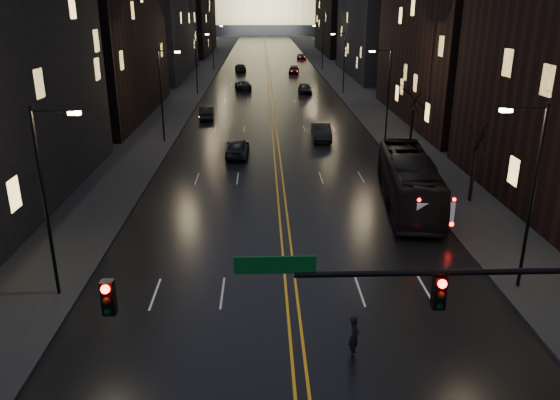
{
  "coord_description": "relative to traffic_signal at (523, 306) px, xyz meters",
  "views": [
    {
      "loc": [
        -1.3,
        -13.05,
        13.08
      ],
      "look_at": [
        -0.5,
        11.22,
        4.26
      ],
      "focal_mm": 35.0,
      "sensor_mm": 36.0,
      "label": 1
    }
  ],
  "objects": [
    {
      "name": "road",
      "position": [
        -5.91,
        130.0,
        -5.09
      ],
      "size": [
        20.0,
        320.0,
        0.02
      ],
      "primitive_type": "cube",
      "color": "black",
      "rests_on": "ground"
    },
    {
      "name": "sidewalk_left",
      "position": [
        -19.91,
        130.0,
        -5.02
      ],
      "size": [
        8.0,
        320.0,
        0.16
      ],
      "primitive_type": "cube",
      "color": "black",
      "rests_on": "ground"
    },
    {
      "name": "sidewalk_right",
      "position": [
        8.09,
        130.0,
        -5.02
      ],
      "size": [
        8.0,
        320.0,
        0.16
      ],
      "primitive_type": "cube",
      "color": "black",
      "rests_on": "ground"
    },
    {
      "name": "center_line",
      "position": [
        -5.91,
        130.0,
        -5.08
      ],
      "size": [
        0.62,
        320.0,
        0.01
      ],
      "primitive_type": "cube",
      "color": "orange",
      "rests_on": "road"
    },
    {
      "name": "building_left_far",
      "position": [
        -26.91,
        92.0,
        4.9
      ],
      "size": [
        12.0,
        34.0,
        20.0
      ],
      "primitive_type": "cube",
      "color": "black",
      "rests_on": "ground"
    },
    {
      "name": "building_left_dist",
      "position": [
        -26.91,
        140.0,
        6.9
      ],
      "size": [
        12.0,
        40.0,
        24.0
      ],
      "primitive_type": "cube",
      "color": "black",
      "rests_on": "ground"
    },
    {
      "name": "building_right_mid",
      "position": [
        15.09,
        92.0,
        7.9
      ],
      "size": [
        12.0,
        34.0,
        26.0
      ],
      "primitive_type": "cube",
      "color": "black",
      "rests_on": "ground"
    },
    {
      "name": "building_right_dist",
      "position": [
        15.09,
        140.0,
        5.9
      ],
      "size": [
        12.0,
        40.0,
        22.0
      ],
      "primitive_type": "cube",
      "color": "black",
      "rests_on": "ground"
    },
    {
      "name": "traffic_signal",
      "position": [
        0.0,
        0.0,
        0.0
      ],
      "size": [
        17.29,
        0.45,
        7.0
      ],
      "color": "black",
      "rests_on": "ground"
    },
    {
      "name": "streetlamp_right_near",
      "position": [
        4.91,
        10.0,
        -0.02
      ],
      "size": [
        2.13,
        0.25,
        9.0
      ],
      "color": "black",
      "rests_on": "ground"
    },
    {
      "name": "streetlamp_left_near",
      "position": [
        -16.72,
        10.0,
        -0.02
      ],
      "size": [
        2.13,
        0.25,
        9.0
      ],
      "color": "black",
      "rests_on": "ground"
    },
    {
      "name": "streetlamp_right_mid",
      "position": [
        4.91,
        40.0,
        -0.02
      ],
      "size": [
        2.13,
        0.25,
        9.0
      ],
      "color": "black",
      "rests_on": "ground"
    },
    {
      "name": "streetlamp_left_mid",
      "position": [
        -16.72,
        40.0,
        -0.02
      ],
      "size": [
        2.13,
        0.25,
        9.0
      ],
      "color": "black",
      "rests_on": "ground"
    },
    {
      "name": "streetlamp_right_far",
      "position": [
        4.91,
        70.0,
        -0.02
      ],
      "size": [
        2.13,
        0.25,
        9.0
      ],
      "color": "black",
      "rests_on": "ground"
    },
    {
      "name": "streetlamp_left_far",
      "position": [
        -16.72,
        70.0,
        -0.02
      ],
      "size": [
        2.13,
        0.25,
        9.0
      ],
      "color": "black",
      "rests_on": "ground"
    },
    {
      "name": "streetlamp_right_dist",
      "position": [
        4.91,
        100.0,
        -0.02
      ],
      "size": [
        2.13,
        0.25,
        9.0
      ],
      "color": "black",
      "rests_on": "ground"
    },
    {
      "name": "streetlamp_left_dist",
      "position": [
        -16.72,
        100.0,
        -0.02
      ],
      "size": [
        2.13,
        0.25,
        9.0
      ],
      "color": "black",
      "rests_on": "ground"
    },
    {
      "name": "tree_right_mid",
      "position": [
        7.09,
        22.0,
        -0.58
      ],
      "size": [
        2.4,
        2.4,
        6.65
      ],
      "color": "black",
      "rests_on": "ground"
    },
    {
      "name": "tree_right_far",
      "position": [
        7.09,
        38.0,
        -0.58
      ],
      "size": [
        2.4,
        2.4,
        6.65
      ],
      "color": "black",
      "rests_on": "ground"
    },
    {
      "name": "bus",
      "position": [
        2.59,
        21.57,
        -3.35
      ],
      "size": [
        4.37,
        12.83,
        3.5
      ],
      "primitive_type": "imported",
      "rotation": [
        0.0,
        0.0,
        -0.11
      ],
      "color": "black",
      "rests_on": "ground"
    },
    {
      "name": "oncoming_car_a",
      "position": [
        -9.47,
        34.71,
        -4.27
      ],
      "size": [
        2.16,
        4.98,
        1.67
      ],
      "primitive_type": "imported",
      "rotation": [
        0.0,
        0.0,
        3.1
      ],
      "color": "black",
      "rests_on": "ground"
    },
    {
      "name": "oncoming_car_b",
      "position": [
        -13.82,
        51.59,
        -4.33
      ],
      "size": [
        1.96,
        4.78,
        1.54
      ],
      "primitive_type": "imported",
      "rotation": [
        0.0,
        0.0,
        3.21
      ],
      "color": "black",
      "rests_on": "ground"
    },
    {
      "name": "oncoming_car_c",
      "position": [
        -10.22,
        74.72,
        -4.39
      ],
      "size": [
        2.91,
        5.37,
        1.43
      ],
      "primitive_type": "imported",
      "rotation": [
        0.0,
        0.0,
        3.25
      ],
      "color": "black",
      "rests_on": "ground"
    },
    {
      "name": "oncoming_car_d",
      "position": [
        -11.48,
        98.96,
        -4.34
      ],
      "size": [
        2.63,
        5.42,
        1.52
      ],
      "primitive_type": "imported",
      "rotation": [
        0.0,
        0.0,
        3.24
      ],
      "color": "black",
      "rests_on": "ground"
    },
    {
      "name": "receding_car_a",
      "position": [
        -1.29,
        40.64,
        -4.28
      ],
      "size": [
        1.81,
        5.02,
        1.64
      ],
      "primitive_type": "imported",
      "rotation": [
        0.0,
        0.0,
        -0.01
      ],
      "color": "black",
      "rests_on": "ground"
    },
    {
      "name": "receding_car_b",
      "position": [
        -0.73,
        69.9,
        -4.28
      ],
      "size": [
        1.95,
        4.81,
        1.64
      ],
      "primitive_type": "imported",
      "rotation": [
        0.0,
        0.0,
        0.0
      ],
      "color": "black",
      "rests_on": "ground"
    },
    {
      "name": "receding_car_c",
      "position": [
        -0.97,
        94.72,
        -4.39
      ],
      "size": [
        2.4,
        5.04,
        1.42
      ],
      "primitive_type": "imported",
      "rotation": [
        0.0,
        0.0,
        -0.09
      ],
      "color": "black",
      "rests_on": "ground"
    },
    {
      "name": "receding_car_d",
      "position": [
        2.59,
        123.64,
        -4.42
      ],
      "size": [
        2.66,
        5.06,
        1.36
      ],
      "primitive_type": "imported",
      "rotation": [
        0.0,
        0.0,
        -0.08
      ],
      "color": "black",
      "rests_on": "ground"
    },
    {
      "name": "pedestrian_a",
      "position": [
        -3.71,
        5.0,
        -4.25
      ],
      "size": [
        0.52,
        0.69,
        1.71
      ],
      "primitive_type": "imported",
      "rotation": [
        0.0,
        0.0,
        1.38
      ],
      "color": "black",
      "rests_on": "ground"
    }
  ]
}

